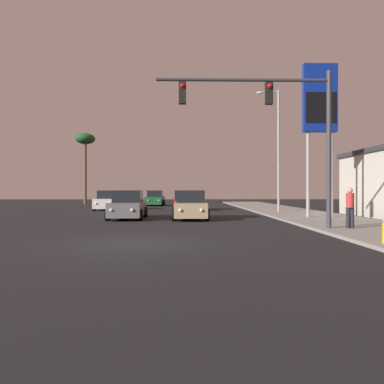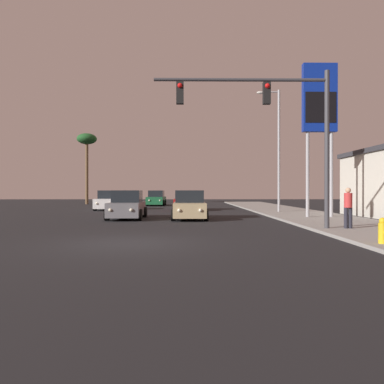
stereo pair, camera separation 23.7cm
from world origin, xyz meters
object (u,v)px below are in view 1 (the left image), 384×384
traffic_light_mast (280,116)px  car_red (185,201)px  street_lamp (277,144)px  gas_station_sign (320,107)px  car_white (108,201)px  car_green (155,199)px  car_tan (190,206)px  car_grey (128,206)px  palm_tree_far (85,143)px  pedestrian_on_sidewalk (350,206)px  car_silver (125,199)px

traffic_light_mast → car_red: bearing=103.4°
street_lamp → gas_station_sign: 6.03m
car_white → traffic_light_mast: bearing=121.3°
car_white → car_red: bearing=174.2°
car_green → car_tan: same height
car_grey → car_tan: (3.69, -0.32, 0.00)m
car_tan → gas_station_sign: bearing=-179.7°
car_red → car_white: 6.59m
gas_station_sign → palm_tree_far: size_ratio=1.04×
car_tan → pedestrian_on_sidewalk: (6.48, -6.57, 0.27)m
car_tan → palm_tree_far: size_ratio=0.50×
car_red → pedestrian_on_sidewalk: size_ratio=2.59×
car_white → car_green: 9.81m
traffic_light_mast → street_lamp: street_lamp is taller
gas_station_sign → palm_tree_far: 31.32m
car_red → gas_station_sign: size_ratio=0.48×
gas_station_sign → pedestrian_on_sidewalk: 8.74m
car_grey → gas_station_sign: bearing=177.5°
car_silver → car_tan: (6.93, -20.05, 0.00)m
car_tan → street_lamp: street_lamp is taller
car_red → car_grey: 10.14m
pedestrian_on_sidewalk → palm_tree_far: palm_tree_far is taller
car_white → car_silver: same height
traffic_light_mast → gas_station_sign: (4.06, 6.53, 1.90)m
traffic_light_mast → car_grey: bearing=136.9°
car_white → car_green: same height
car_silver → palm_tree_far: (-5.51, 4.01, 6.76)m
car_white → car_silver: 9.55m
car_green → palm_tree_far: (-8.86, 4.32, 6.76)m
car_red → car_grey: same height
car_grey → car_tan: same height
car_tan → street_lamp: 9.75m
gas_station_sign → car_red: bearing=129.0°
car_white → palm_tree_far: (-5.56, 13.57, 6.76)m
car_grey → car_green: size_ratio=1.00×
car_white → car_tan: 12.56m
car_tan → pedestrian_on_sidewalk: bearing=134.5°
car_red → car_silver: same height
car_tan → traffic_light_mast: size_ratio=0.60×
car_silver → car_green: same height
street_lamp → car_tan: bearing=-138.4°
car_green → traffic_light_mast: traffic_light_mast is taller
traffic_light_mast → car_silver: bearing=111.6°
car_white → pedestrian_on_sidewalk: 21.68m
car_white → car_green: size_ratio=0.99×
traffic_light_mast → street_lamp: (2.94, 12.27, 0.40)m
car_white → car_grey: (3.19, -10.19, 0.00)m
car_green → street_lamp: bearing=127.8°
traffic_light_mast → pedestrian_on_sidewalk: traffic_light_mast is taller
car_silver → car_tan: same height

